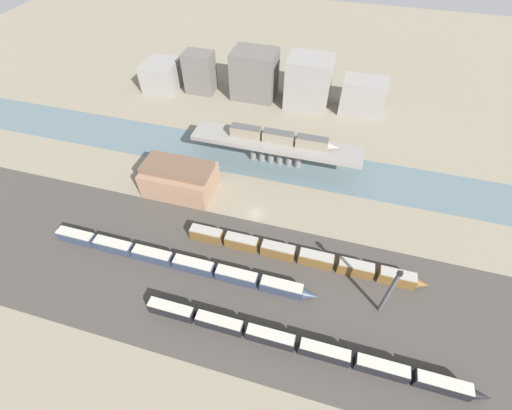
% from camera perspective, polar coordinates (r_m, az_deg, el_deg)
% --- Properties ---
extents(ground_plane, '(400.00, 400.00, 0.00)m').
position_cam_1_polar(ground_plane, '(102.74, -0.06, -1.49)').
color(ground_plane, gray).
extents(railbed_yard, '(280.00, 42.00, 0.01)m').
position_cam_1_polar(railbed_yard, '(89.52, -4.31, -12.72)').
color(railbed_yard, '#423D38').
rests_on(railbed_yard, ground).
extents(river_water, '(320.00, 19.03, 0.01)m').
position_cam_1_polar(river_water, '(119.99, 3.16, 7.18)').
color(river_water, slate).
rests_on(river_water, ground).
extents(bridge, '(56.73, 9.83, 8.74)m').
position_cam_1_polar(bridge, '(115.55, 3.30, 9.85)').
color(bridge, gray).
rests_on(bridge, ground).
extents(train_on_bridge, '(35.97, 3.06, 3.96)m').
position_cam_1_polar(train_on_bridge, '(113.09, 4.37, 11.12)').
color(train_on_bridge, gray).
rests_on(train_on_bridge, bridge).
extents(train_yard_near, '(74.91, 2.63, 3.63)m').
position_cam_1_polar(train_yard_near, '(81.26, 7.77, -22.27)').
color(train_yard_near, black).
rests_on(train_yard_near, ground).
extents(train_yard_mid, '(72.79, 2.95, 3.55)m').
position_cam_1_polar(train_yard_mid, '(92.67, -12.88, -9.22)').
color(train_yard_mid, '#2D384C').
rests_on(train_yard_mid, ground).
extents(train_yard_far, '(63.36, 2.96, 3.89)m').
position_cam_1_polar(train_yard_far, '(92.01, 7.49, -8.39)').
color(train_yard_far, brown).
rests_on(train_yard_far, ground).
extents(warehouse_building, '(21.38, 13.60, 10.23)m').
position_cam_1_polar(warehouse_building, '(109.14, -12.63, 4.38)').
color(warehouse_building, '#937056').
rests_on(warehouse_building, ground).
extents(signal_tower, '(1.00, 0.87, 17.03)m').
position_cam_1_polar(signal_tower, '(83.69, 21.25, -13.41)').
color(signal_tower, '#4C4C51').
rests_on(signal_tower, ground).
extents(city_block_far_left, '(13.94, 15.39, 11.56)m').
position_cam_1_polar(city_block_far_left, '(164.81, -15.40, 20.11)').
color(city_block_far_left, gray).
rests_on(city_block_far_left, ground).
extents(city_block_left, '(12.00, 8.85, 16.93)m').
position_cam_1_polar(city_block_left, '(157.73, -9.36, 20.95)').
color(city_block_left, '#605B56').
rests_on(city_block_left, ground).
extents(city_block_center, '(17.92, 13.91, 19.21)m').
position_cam_1_polar(city_block_center, '(151.94, -0.25, 20.95)').
color(city_block_center, '#605B56').
rests_on(city_block_center, ground).
extents(city_block_right, '(17.30, 14.88, 19.66)m').
position_cam_1_polar(city_block_right, '(147.33, 8.77, 19.63)').
color(city_block_right, gray).
rests_on(city_block_right, ground).
extents(city_block_far_right, '(16.76, 10.80, 13.65)m').
position_cam_1_polar(city_block_far_right, '(148.34, 17.35, 16.93)').
color(city_block_far_right, gray).
rests_on(city_block_far_right, ground).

